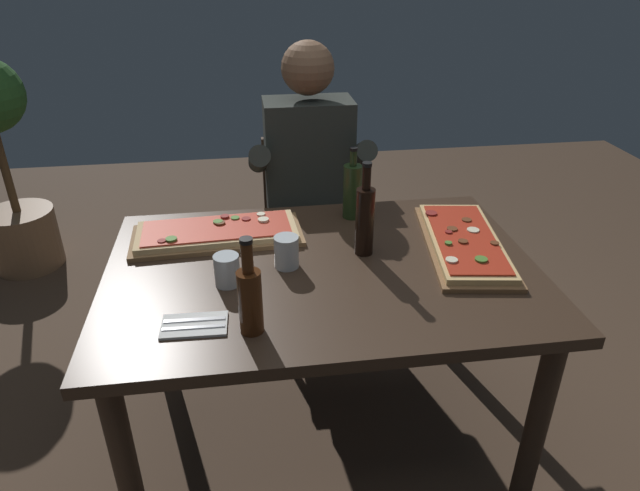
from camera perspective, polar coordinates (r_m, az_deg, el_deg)
ground_plane at (r=2.30m, az=0.18°, el=-18.16°), size 6.40×6.40×0.00m
dining_table at (r=1.89m, az=0.22°, el=-4.59°), size 1.40×0.96×0.74m
pizza_rectangular_front at (r=2.04m, az=-10.36°, el=1.28°), size 0.61×0.29×0.05m
pizza_rectangular_left at (r=2.01m, az=14.39°, el=0.35°), size 0.34×0.62×0.05m
wine_bottle_dark at (r=1.50m, az=-7.11°, el=-5.24°), size 0.07×0.07×0.28m
oil_bottle_amber at (r=1.86m, az=4.57°, el=2.74°), size 0.06×0.06×0.32m
vinegar_bottle_green at (r=2.13m, az=3.31°, el=5.62°), size 0.07×0.07×0.28m
tumbler_near_camera at (r=1.74m, az=-9.42°, el=-2.47°), size 0.08×0.08×0.10m
tumbler_far_side at (r=1.82m, az=-3.41°, el=-0.81°), size 0.08×0.08×0.11m
napkin_cutlery_set at (r=1.60m, az=-12.62°, el=-7.87°), size 0.18×0.12×0.01m
diner_chair at (r=2.71m, az=-1.28°, el=2.47°), size 0.44×0.44×0.87m
seated_diner at (r=2.50m, az=-1.01°, el=6.55°), size 0.53×0.41×1.33m
potted_plant_corner at (r=3.49m, az=-29.41°, el=7.16°), size 0.39×0.39×1.18m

